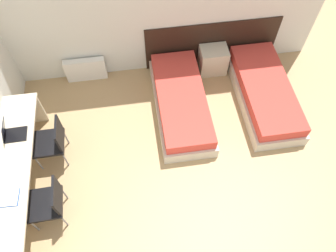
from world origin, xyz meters
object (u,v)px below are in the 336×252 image
object	(u,v)px
laptop	(11,133)
chair_near_notebook	(49,202)
bed_near_door	(264,93)
chair_near_laptop	(52,141)
bed_near_window	(181,102)
nightstand	(213,60)

from	to	relation	value
laptop	chair_near_notebook	bearing A→B (deg)	-65.45
bed_near_door	chair_near_laptop	distance (m)	3.57
bed_near_window	chair_near_laptop	distance (m)	2.15
chair_near_laptop	laptop	size ratio (longest dim) A/B	2.61
nightstand	laptop	xyz separation A→B (m)	(-3.23, -1.42, 0.53)
chair_near_laptop	laptop	distance (m)	0.56
nightstand	chair_near_laptop	bearing A→B (deg)	-152.96
bed_near_window	bed_near_door	xyz separation A→B (m)	(1.46, 0.00, 0.00)
chair_near_notebook	laptop	xyz separation A→B (m)	(-0.45, 0.95, 0.33)
bed_near_window	chair_near_notebook	size ratio (longest dim) A/B	2.46
laptop	bed_near_door	bearing A→B (deg)	7.65
bed_near_door	chair_near_notebook	distance (m)	3.85
bed_near_window	bed_near_door	world-z (taller)	same
bed_near_window	chair_near_laptop	size ratio (longest dim) A/B	2.46
nightstand	bed_near_door	bearing A→B (deg)	-48.44
bed_near_window	laptop	xyz separation A→B (m)	(-2.51, -0.60, 0.58)
chair_near_notebook	bed_near_window	bearing A→B (deg)	35.65
bed_near_door	chair_near_notebook	size ratio (longest dim) A/B	2.46
bed_near_window	nightstand	xyz separation A→B (m)	(0.73, 0.82, 0.06)
bed_near_window	chair_near_notebook	world-z (taller)	chair_near_notebook
chair_near_laptop	laptop	bearing A→B (deg)	179.62
bed_near_window	bed_near_door	size ratio (longest dim) A/B	1.00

